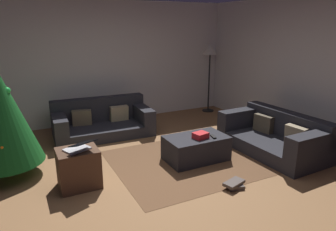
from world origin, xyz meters
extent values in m
plane|color=brown|center=(0.00, 0.00, 0.00)|extent=(6.40, 6.40, 0.00)
cube|color=silver|center=(0.00, 3.14, 1.30)|extent=(6.40, 0.12, 2.60)
cube|color=silver|center=(3.14, 0.00, 1.30)|extent=(0.12, 6.40, 2.60)
cube|color=#26262B|center=(-0.17, 2.15, 0.10)|extent=(1.89, 1.04, 0.21)
cube|color=#26262B|center=(-0.15, 2.51, 0.45)|extent=(1.86, 0.32, 0.47)
cube|color=#26262B|center=(0.64, 2.11, 0.35)|extent=(0.28, 0.97, 0.29)
cube|color=#26262B|center=(-0.97, 2.19, 0.35)|extent=(0.28, 0.97, 0.29)
cube|color=tan|center=(0.21, 2.29, 0.36)|extent=(0.36, 0.15, 0.31)
cube|color=brown|center=(-0.53, 2.32, 0.36)|extent=(0.38, 0.21, 0.31)
cube|color=#26262B|center=(2.15, 0.06, 0.12)|extent=(1.00, 1.80, 0.23)
cube|color=#26262B|center=(2.50, 0.07, 0.44)|extent=(0.30, 1.78, 0.42)
cube|color=#26262B|center=(2.17, -0.71, 0.40)|extent=(0.95, 0.27, 0.33)
cube|color=#26262B|center=(2.13, 0.82, 0.40)|extent=(0.95, 0.27, 0.33)
cube|color=#8C7A5B|center=(2.31, -0.29, 0.38)|extent=(0.18, 0.37, 0.31)
cube|color=brown|center=(2.29, 0.42, 0.38)|extent=(0.18, 0.37, 0.30)
cube|color=#26262B|center=(0.84, 0.36, 0.19)|extent=(0.97, 0.59, 0.39)
cube|color=red|center=(0.86, 0.27, 0.43)|extent=(0.25, 0.22, 0.09)
cube|color=black|center=(1.06, 0.22, 0.40)|extent=(0.09, 0.17, 0.02)
cylinder|color=brown|center=(-1.84, 1.08, 0.11)|extent=(0.10, 0.10, 0.22)
cone|color=#14561E|center=(-1.84, 1.08, 0.93)|extent=(1.02, 1.02, 1.42)
sphere|color=red|center=(-1.82, 1.38, 0.64)|extent=(0.07, 0.07, 0.07)
sphere|color=#2699E5|center=(-1.60, 1.41, 0.47)|extent=(0.08, 0.08, 0.08)
sphere|color=orange|center=(-1.85, 0.73, 0.57)|extent=(0.07, 0.07, 0.07)
sphere|color=green|center=(-1.71, 1.06, 1.24)|extent=(0.09, 0.09, 0.09)
cube|color=#4C3323|center=(-0.99, 0.33, 0.26)|extent=(0.52, 0.44, 0.52)
cube|color=silver|center=(-0.99, 0.33, 0.53)|extent=(0.36, 0.32, 0.02)
cube|color=black|center=(-0.94, 0.20, 0.65)|extent=(0.36, 0.32, 0.08)
cube|color=#4C423D|center=(0.83, -0.66, 0.03)|extent=(0.23, 0.19, 0.05)
cube|color=#4C423D|center=(0.82, -0.64, 0.07)|extent=(0.33, 0.24, 0.04)
cylinder|color=black|center=(2.66, 2.72, 0.01)|extent=(0.28, 0.28, 0.02)
cylinder|color=black|center=(2.66, 2.72, 0.70)|extent=(0.04, 0.04, 1.41)
cone|color=beige|center=(2.66, 2.72, 1.53)|extent=(0.36, 0.36, 0.24)
cube|color=brown|center=(0.84, 0.36, 0.00)|extent=(2.60, 2.00, 0.01)
camera|label=1|loc=(-1.61, -3.50, 2.06)|focal=32.85mm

